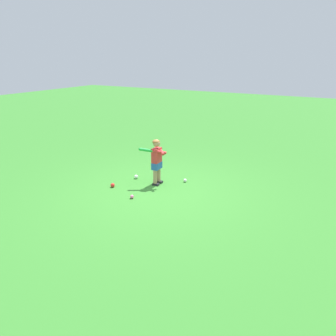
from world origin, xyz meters
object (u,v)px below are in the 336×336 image
(play_ball_center_lawn, at_px, (113,185))
(play_ball_behind_batter, at_px, (132,197))
(play_ball_midfield, at_px, (185,180))
(child_batter, at_px, (156,158))
(play_ball_far_left, at_px, (153,154))
(play_ball_by_bucket, at_px, (136,177))

(play_ball_center_lawn, xyz_separation_m, play_ball_behind_batter, (0.29, 0.75, -0.01))
(play_ball_center_lawn, bearing_deg, play_ball_behind_batter, 69.13)
(play_ball_midfield, bearing_deg, child_batter, -50.24)
(play_ball_far_left, relative_size, play_ball_behind_batter, 0.96)
(play_ball_center_lawn, bearing_deg, play_ball_far_left, -168.57)
(play_ball_far_left, distance_m, play_ball_by_bucket, 2.04)
(play_ball_center_lawn, relative_size, play_ball_far_left, 1.26)
(play_ball_center_lawn, xyz_separation_m, play_ball_midfield, (-1.11, 1.32, -0.01))
(play_ball_behind_batter, distance_m, play_ball_midfield, 1.51)
(play_ball_behind_batter, bearing_deg, play_ball_midfield, 157.94)
(play_ball_by_bucket, bearing_deg, play_ball_behind_batter, 30.51)
(play_ball_center_lawn, relative_size, play_ball_behind_batter, 1.21)
(child_batter, bearing_deg, play_ball_far_left, -146.13)
(play_ball_center_lawn, height_order, play_ball_far_left, play_ball_center_lawn)
(child_batter, height_order, play_ball_midfield, child_batter)
(child_batter, height_order, play_ball_behind_batter, child_batter)
(play_ball_midfield, bearing_deg, play_ball_by_bucket, -71.30)
(play_ball_far_left, distance_m, play_ball_behind_batter, 3.19)
(play_ball_by_bucket, bearing_deg, play_ball_far_left, -160.17)
(play_ball_behind_batter, height_order, play_ball_midfield, play_ball_midfield)
(child_batter, bearing_deg, play_ball_by_bucket, -94.46)
(child_batter, bearing_deg, play_ball_behind_batter, -2.16)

